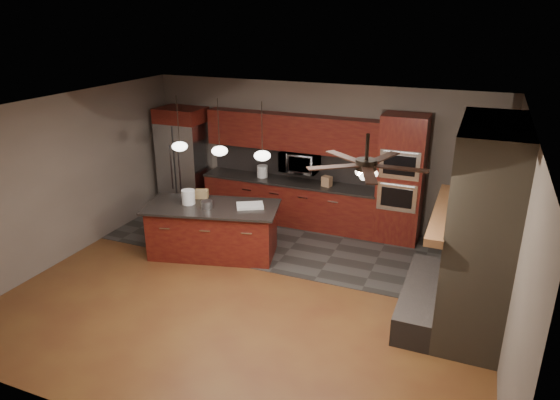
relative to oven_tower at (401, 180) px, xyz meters
The scene contains 22 objects.
ground 3.40m from the oven_tower, 122.27° to the right, with size 7.00×7.00×0.00m, color brown.
ceiling 3.57m from the oven_tower, 122.27° to the right, with size 7.00×6.00×0.02m, color white.
back_wall 1.74m from the oven_tower, 169.75° to the left, with size 7.00×0.02×2.80m, color #6B5F56.
right_wall 3.25m from the oven_tower, 56.24° to the right, with size 0.02×6.00×2.80m, color #6B5F56.
left_wall 5.86m from the oven_tower, 152.62° to the right, with size 0.02×6.00×2.80m, color #6B5F56.
slate_tile_patch 2.26m from the oven_tower, 152.30° to the right, with size 7.00×2.40×0.01m, color #373431.
fireplace_column 2.66m from the oven_tower, 59.73° to the right, with size 1.30×2.10×2.80m.
back_cabinetry 2.20m from the oven_tower, behind, with size 3.59×0.64×2.20m.
oven_tower is the anchor object (origin of this frame).
microwave 1.98m from the oven_tower, behind, with size 0.73×0.41×0.50m, color silver.
refrigerator 4.56m from the oven_tower, behind, with size 0.95×0.75×2.20m.
kitchen_island 3.50m from the oven_tower, 147.41° to the right, with size 2.47×1.57×0.92m.
white_bucket 3.82m from the oven_tower, 150.04° to the right, with size 0.23×0.23×0.25m, color white.
paint_can 3.52m from the oven_tower, 146.13° to the right, with size 0.19×0.19×0.13m, color #AEAEB3.
paint_tray 2.80m from the oven_tower, 143.99° to the right, with size 0.45×0.32×0.05m, color silver.
cardboard_box 3.61m from the oven_tower, 154.41° to the right, with size 0.23×0.17×0.15m, color #987B4E.
counter_bucket 2.77m from the oven_tower, behind, with size 0.21×0.21×0.24m, color white.
counter_box 1.40m from the oven_tower, behind, with size 0.18×0.14×0.20m, color #9E7451.
pendant_left 3.97m from the oven_tower, 149.26° to the right, with size 0.26×0.26×0.92m.
pendant_center 3.37m from the oven_tower, 142.53° to the right, with size 0.26×0.26×0.92m.
pendant_right 2.83m from the oven_tower, 132.87° to the right, with size 0.26×0.26×0.92m.
ceiling_fan 3.72m from the oven_tower, 88.36° to the right, with size 1.27×1.33×0.41m.
Camera 1 is at (2.94, -6.10, 4.04)m, focal length 32.00 mm.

